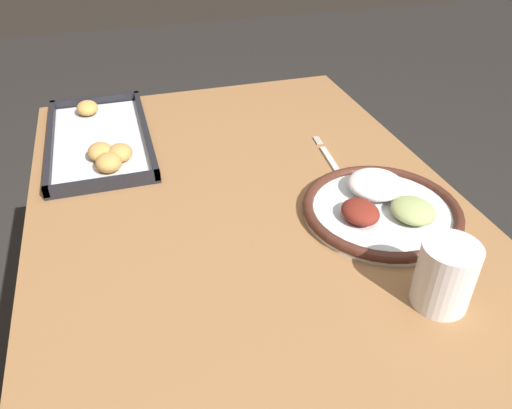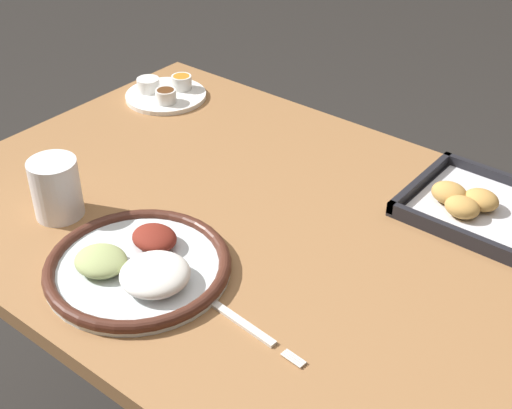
{
  "view_description": "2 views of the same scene",
  "coord_description": "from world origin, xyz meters",
  "px_view_note": "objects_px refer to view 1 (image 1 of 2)",
  "views": [
    {
      "loc": [
        -0.71,
        0.21,
        1.29
      ],
      "look_at": [
        -0.02,
        0.0,
        0.78
      ],
      "focal_mm": 35.0,
      "sensor_mm": 36.0,
      "label": 1
    },
    {
      "loc": [
        0.59,
        -0.76,
        1.45
      ],
      "look_at": [
        -0.02,
        0.0,
        0.78
      ],
      "focal_mm": 50.0,
      "sensor_mm": 36.0,
      "label": 2
    }
  ],
  "objects_px": {
    "dinner_plate": "(381,207)",
    "fork": "(332,163)",
    "drinking_cup": "(445,275)",
    "baking_tray": "(101,140)"
  },
  "relations": [
    {
      "from": "fork",
      "to": "drinking_cup",
      "type": "xyz_separation_m",
      "value": [
        -0.41,
        0.01,
        0.05
      ]
    },
    {
      "from": "dinner_plate",
      "to": "fork",
      "type": "distance_m",
      "value": 0.19
    },
    {
      "from": "baking_tray",
      "to": "drinking_cup",
      "type": "xyz_separation_m",
      "value": [
        -0.63,
        -0.45,
        0.04
      ]
    },
    {
      "from": "dinner_plate",
      "to": "fork",
      "type": "bearing_deg",
      "value": 4.05
    },
    {
      "from": "fork",
      "to": "baking_tray",
      "type": "distance_m",
      "value": 0.52
    },
    {
      "from": "dinner_plate",
      "to": "drinking_cup",
      "type": "height_order",
      "value": "drinking_cup"
    },
    {
      "from": "drinking_cup",
      "to": "dinner_plate",
      "type": "bearing_deg",
      "value": -6.5
    },
    {
      "from": "dinner_plate",
      "to": "drinking_cup",
      "type": "distance_m",
      "value": 0.22
    },
    {
      "from": "dinner_plate",
      "to": "baking_tray",
      "type": "distance_m",
      "value": 0.63
    },
    {
      "from": "dinner_plate",
      "to": "baking_tray",
      "type": "relative_size",
      "value": 0.68
    }
  ]
}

